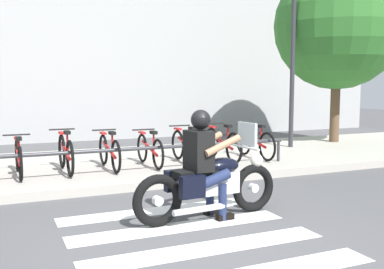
# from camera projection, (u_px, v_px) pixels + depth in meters

# --- Properties ---
(ground_plane) EXTENTS (48.00, 48.00, 0.00)m
(ground_plane) POSITION_uv_depth(u_px,v_px,m) (208.00, 249.00, 4.84)
(ground_plane) COLOR #4C4C4F
(sidewalk) EXTENTS (24.00, 4.40, 0.15)m
(sidewalk) POSITION_uv_depth(u_px,v_px,m) (104.00, 166.00, 9.41)
(sidewalk) COLOR #A8A399
(sidewalk) RESTS_ON ground
(crosswalk_stripe_2) EXTENTS (2.80, 0.40, 0.01)m
(crosswalk_stripe_2) POSITION_uv_depth(u_px,v_px,m) (208.00, 248.00, 4.84)
(crosswalk_stripe_2) COLOR white
(crosswalk_stripe_2) RESTS_ON ground
(crosswalk_stripe_3) EXTENTS (2.80, 0.40, 0.01)m
(crosswalk_stripe_3) POSITION_uv_depth(u_px,v_px,m) (180.00, 227.00, 5.57)
(crosswalk_stripe_3) COLOR white
(crosswalk_stripe_3) RESTS_ON ground
(crosswalk_stripe_4) EXTENTS (2.80, 0.40, 0.01)m
(crosswalk_stripe_4) POSITION_uv_depth(u_px,v_px,m) (159.00, 211.00, 6.30)
(crosswalk_stripe_4) COLOR white
(crosswalk_stripe_4) RESTS_ON ground
(motorcycle) EXTENTS (2.14, 0.68, 1.26)m
(motorcycle) POSITION_uv_depth(u_px,v_px,m) (209.00, 184.00, 5.89)
(motorcycle) COLOR black
(motorcycle) RESTS_ON ground
(rider) EXTENTS (0.66, 0.57, 1.46)m
(rider) POSITION_uv_depth(u_px,v_px,m) (204.00, 157.00, 5.81)
(rider) COLOR black
(rider) RESTS_ON ground
(bicycle_1) EXTENTS (0.48, 1.60, 0.73)m
(bicycle_1) POSITION_uv_depth(u_px,v_px,m) (19.00, 157.00, 7.96)
(bicycle_1) COLOR black
(bicycle_1) RESTS_ON sidewalk
(bicycle_2) EXTENTS (0.48, 1.64, 0.80)m
(bicycle_2) POSITION_uv_depth(u_px,v_px,m) (66.00, 153.00, 8.28)
(bicycle_2) COLOR black
(bicycle_2) RESTS_ON sidewalk
(bicycle_3) EXTENTS (0.48, 1.62, 0.75)m
(bicycle_3) POSITION_uv_depth(u_px,v_px,m) (109.00, 151.00, 8.61)
(bicycle_3) COLOR black
(bicycle_3) RESTS_ON sidewalk
(bicycle_4) EXTENTS (0.48, 1.57, 0.73)m
(bicycle_4) POSITION_uv_depth(u_px,v_px,m) (150.00, 150.00, 8.94)
(bicycle_4) COLOR black
(bicycle_4) RESTS_ON sidewalk
(bicycle_5) EXTENTS (0.48, 1.67, 0.78)m
(bicycle_5) POSITION_uv_depth(u_px,v_px,m) (187.00, 146.00, 9.26)
(bicycle_5) COLOR black
(bicycle_5) RESTS_ON sidewalk
(bicycle_6) EXTENTS (0.48, 1.67, 0.80)m
(bicycle_6) POSITION_uv_depth(u_px,v_px,m) (222.00, 144.00, 9.59)
(bicycle_6) COLOR black
(bicycle_6) RESTS_ON sidewalk
(bicycle_7) EXTENTS (0.48, 1.60, 0.76)m
(bicycle_7) POSITION_uv_depth(u_px,v_px,m) (255.00, 143.00, 9.92)
(bicycle_7) COLOR black
(bicycle_7) RESTS_ON sidewalk
(bike_rack) EXTENTS (6.33, 0.07, 0.49)m
(bike_rack) POSITION_uv_depth(u_px,v_px,m) (138.00, 150.00, 8.26)
(bike_rack) COLOR #333338
(bike_rack) RESTS_ON sidewalk
(street_lamp) EXTENTS (0.28, 0.28, 4.28)m
(street_lamp) POSITION_uv_depth(u_px,v_px,m) (293.00, 53.00, 11.52)
(street_lamp) COLOR #2D2D33
(street_lamp) RESTS_ON ground
(tree_near_rack) EXTENTS (3.56, 3.56, 5.21)m
(tree_near_rack) POSITION_uv_depth(u_px,v_px,m) (338.00, 26.00, 12.51)
(tree_near_rack) COLOR brown
(tree_near_rack) RESTS_ON ground
(building_backdrop) EXTENTS (24.00, 1.20, 6.83)m
(building_backdrop) POSITION_uv_depth(u_px,v_px,m) (62.00, 34.00, 14.23)
(building_backdrop) COLOR #A2A2A2
(building_backdrop) RESTS_ON ground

